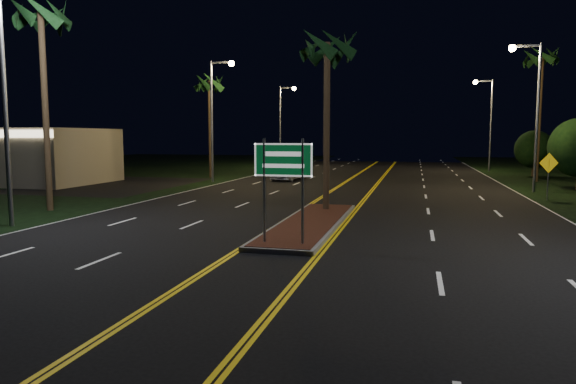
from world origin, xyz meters
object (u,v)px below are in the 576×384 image
(palm_median, at_px, (327,48))
(car_near, at_px, (289,169))
(streetlight_left_far, at_px, (283,117))
(highway_sign, at_px, (283,170))
(streetlight_left_mid, at_px, (216,106))
(palm_left_far, at_px, (209,84))
(commercial_building, at_px, (4,156))
(streetlight_right_mid, at_px, (531,99))
(palm_left_near, at_px, (41,18))
(streetlight_right_far, at_px, (487,114))
(median_island, at_px, (311,223))
(car_far, at_px, (290,162))
(warning_sign, at_px, (549,170))
(shrub_far, at_px, (534,149))
(palm_right_far, at_px, (542,59))
(streetlight_left_near, at_px, (12,75))

(palm_median, relative_size, car_near, 1.58)
(streetlight_left_far, bearing_deg, highway_sign, -75.56)
(streetlight_left_mid, bearing_deg, palm_left_far, 118.67)
(commercial_building, distance_m, streetlight_right_mid, 36.85)
(palm_left_far, bearing_deg, palm_left_near, -89.14)
(highway_sign, height_order, streetlight_right_mid, streetlight_right_mid)
(car_near, bearing_deg, streetlight_left_mid, -139.60)
(car_near, bearing_deg, streetlight_right_far, 48.88)
(commercial_building, xyz_separation_m, palm_left_near, (13.50, -11.99, 6.68))
(highway_sign, distance_m, car_near, 25.10)
(commercial_building, bearing_deg, car_near, 19.57)
(palm_left_far, xyz_separation_m, car_near, (6.94, -0.85, -6.87))
(median_island, height_order, car_far, car_far)
(palm_left_far, distance_m, warning_sign, 26.43)
(commercial_building, xyz_separation_m, car_far, (17.05, 20.45, -1.25))
(palm_median, height_order, car_far, palm_median)
(streetlight_right_far, relative_size, palm_left_far, 1.02)
(palm_median, distance_m, shrub_far, 29.41)
(streetlight_left_far, bearing_deg, palm_left_near, -93.00)
(streetlight_right_far, bearing_deg, streetlight_right_mid, -90.00)
(commercial_building, distance_m, streetlight_right_far, 42.88)
(streetlight_left_far, relative_size, palm_median, 1.08)
(palm_left_near, height_order, shrub_far, palm_left_near)
(car_near, bearing_deg, palm_median, -63.75)
(streetlight_right_far, xyz_separation_m, palm_left_far, (-23.41, -14.00, 2.09))
(palm_median, bearing_deg, streetlight_left_mid, 128.17)
(median_island, bearing_deg, streetlight_right_mid, 54.72)
(car_far, distance_m, warning_sign, 30.07)
(palm_median, bearing_deg, palm_left_near, -168.69)
(streetlight_right_mid, relative_size, streetlight_right_far, 1.00)
(median_island, relative_size, palm_right_far, 1.00)
(streetlight_left_near, xyz_separation_m, palm_left_near, (-1.89, 4.00, 3.02))
(car_far, bearing_deg, palm_left_far, -110.90)
(streetlight_left_near, distance_m, streetlight_left_mid, 20.00)
(palm_left_far, height_order, warning_sign, palm_left_far)
(streetlight_right_far, bearing_deg, shrub_far, -62.02)
(highway_sign, bearing_deg, palm_left_far, 116.92)
(streetlight_right_far, bearing_deg, car_near, -137.97)
(commercial_building, bearing_deg, median_island, -26.55)
(streetlight_right_mid, bearing_deg, palm_median, -132.70)
(car_near, xyz_separation_m, warning_sign, (16.66, -9.37, 0.78))
(palm_right_far, xyz_separation_m, warning_sign, (-2.00, -12.22, -7.49))
(palm_left_far, distance_m, palm_right_far, 25.72)
(streetlight_left_far, xyz_separation_m, palm_median, (10.61, -33.50, 1.62))
(palm_left_near, bearing_deg, streetlight_right_far, 55.79)
(streetlight_left_mid, distance_m, palm_median, 17.25)
(median_island, relative_size, shrub_far, 2.59)
(streetlight_left_mid, bearing_deg, streetlight_left_far, 90.00)
(streetlight_right_mid, relative_size, shrub_far, 2.27)
(streetlight_right_mid, bearing_deg, shrub_far, 77.18)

